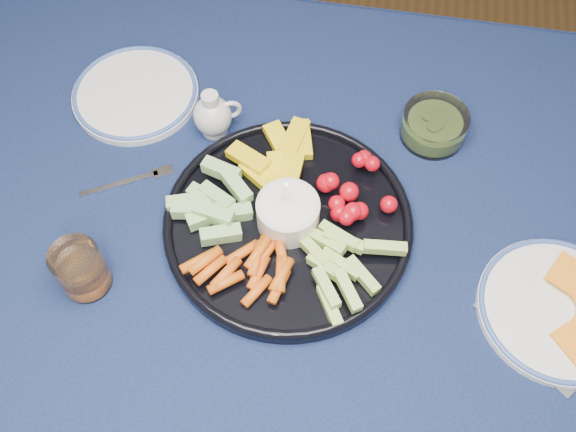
% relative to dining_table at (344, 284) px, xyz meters
% --- Properties ---
extents(dining_table, '(1.67, 1.07, 0.75)m').
position_rel_dining_table_xyz_m(dining_table, '(0.00, 0.00, 0.00)').
color(dining_table, '#4A2F18').
rests_on(dining_table, ground).
extents(crudite_platter, '(0.37, 0.37, 0.12)m').
position_rel_dining_table_xyz_m(crudite_platter, '(-0.10, 0.04, 0.11)').
color(crudite_platter, black).
rests_on(crudite_platter, dining_table).
extents(creamer_pitcher, '(0.08, 0.06, 0.09)m').
position_rel_dining_table_xyz_m(creamer_pitcher, '(-0.25, 0.20, 0.12)').
color(creamer_pitcher, silver).
rests_on(creamer_pitcher, dining_table).
extents(pickle_bowl, '(0.10, 0.10, 0.05)m').
position_rel_dining_table_xyz_m(pickle_bowl, '(0.10, 0.25, 0.11)').
color(pickle_bowl, white).
rests_on(pickle_bowl, dining_table).
extents(cheese_plate, '(0.22, 0.22, 0.03)m').
position_rel_dining_table_xyz_m(cheese_plate, '(0.29, -0.03, 0.10)').
color(cheese_plate, white).
rests_on(cheese_plate, dining_table).
extents(juice_tumbler, '(0.07, 0.07, 0.08)m').
position_rel_dining_table_xyz_m(juice_tumbler, '(-0.36, -0.10, 0.12)').
color(juice_tumbler, white).
rests_on(juice_tumbler, dining_table).
extents(fork_left, '(0.14, 0.08, 0.00)m').
position_rel_dining_table_xyz_m(fork_left, '(-0.35, 0.08, 0.09)').
color(fork_left, silver).
rests_on(fork_left, dining_table).
extents(fork_right, '(0.14, 0.12, 0.00)m').
position_rel_dining_table_xyz_m(fork_right, '(0.26, -0.10, 0.09)').
color(fork_right, silver).
rests_on(fork_right, dining_table).
extents(side_plate_extra, '(0.21, 0.21, 0.02)m').
position_rel_dining_table_xyz_m(side_plate_extra, '(-0.40, 0.24, 0.10)').
color(side_plate_extra, white).
rests_on(side_plate_extra, dining_table).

